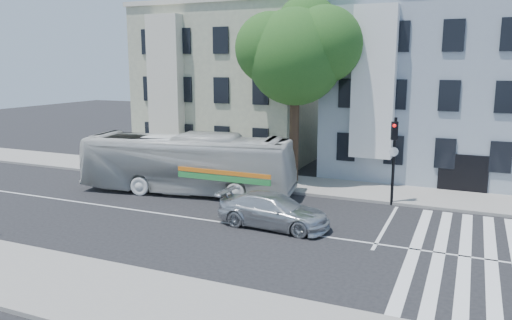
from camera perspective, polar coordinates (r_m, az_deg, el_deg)
The scene contains 10 objects.
ground at distance 22.77m, azimuth -2.89°, elevation -7.27°, with size 120.00×120.00×0.00m, color black.
sidewalk_far at distance 29.84m, azimuth 3.98°, elevation -2.72°, with size 80.00×4.00×0.15m, color gray.
sidewalk_near at distance 16.49m, azimuth -15.81°, elevation -14.73°, with size 80.00×4.00×0.15m, color gray.
building_left at distance 38.22m, azimuth -2.32°, elevation 8.51°, with size 12.00×10.00×11.00m, color #999B82.
building_right at distance 34.48m, azimuth 19.30°, elevation 7.65°, with size 12.00×10.00×11.00m, color #8E99A9.
street_tree at distance 29.69m, azimuth 4.79°, elevation 12.29°, with size 7.30×5.90×11.10m.
bus at distance 28.00m, azimuth -7.85°, elevation -0.38°, with size 11.97×2.80×3.33m, color silver.
sedan at distance 22.14m, azimuth 2.02°, elevation -5.79°, with size 5.08×2.06×1.47m, color silver.
hedge at distance 30.05m, azimuth -5.25°, elevation -1.82°, with size 8.50×0.84×0.70m, color #2C621F, non-canonical shape.
traffic_signal at distance 25.86m, azimuth 15.49°, elevation 1.19°, with size 0.45×0.54×4.50m.
Camera 1 is at (9.71, -19.33, 7.10)m, focal length 35.00 mm.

